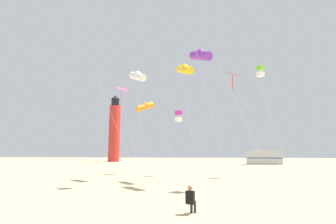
{
  "coord_description": "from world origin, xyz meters",
  "views": [
    {
      "loc": [
        0.72,
        -6.83,
        2.55
      ],
      "look_at": [
        -0.89,
        9.6,
        5.04
      ],
      "focal_mm": 27.94,
      "sensor_mm": 36.0,
      "label": 1
    }
  ],
  "objects_px": {
    "kite_diamond_rainbow": "(121,92)",
    "kite_box_magenta": "(179,116)",
    "kite_diamond_scarlet": "(233,78)",
    "rv_van_silver": "(264,157)",
    "kite_flyer_standing": "(191,199)",
    "lighthouse_distant": "(114,130)",
    "kite_tube_gold": "(185,69)",
    "kite_tube_white": "(138,76)",
    "kite_tube_orange": "(145,106)",
    "kite_box_lime": "(260,71)",
    "kite_tube_violet": "(201,55)"
  },
  "relations": [
    {
      "from": "kite_diamond_rainbow",
      "to": "kite_box_magenta",
      "type": "distance_m",
      "value": 9.77
    },
    {
      "from": "kite_diamond_scarlet",
      "to": "rv_van_silver",
      "type": "bearing_deg",
      "value": 72.95
    },
    {
      "from": "kite_flyer_standing",
      "to": "kite_box_magenta",
      "type": "relative_size",
      "value": 0.17
    },
    {
      "from": "lighthouse_distant",
      "to": "rv_van_silver",
      "type": "xyz_separation_m",
      "value": [
        33.6,
        -10.22,
        -6.45
      ]
    },
    {
      "from": "kite_flyer_standing",
      "to": "kite_box_magenta",
      "type": "height_order",
      "value": "kite_box_magenta"
    },
    {
      "from": "kite_flyer_standing",
      "to": "kite_diamond_rainbow",
      "type": "distance_m",
      "value": 11.22
    },
    {
      "from": "kite_diamond_rainbow",
      "to": "kite_tube_gold",
      "type": "distance_m",
      "value": 6.89
    },
    {
      "from": "kite_tube_white",
      "to": "kite_tube_gold",
      "type": "distance_m",
      "value": 4.69
    },
    {
      "from": "lighthouse_distant",
      "to": "rv_van_silver",
      "type": "relative_size",
      "value": 2.57
    },
    {
      "from": "kite_diamond_rainbow",
      "to": "kite_tube_white",
      "type": "relative_size",
      "value": 0.71
    },
    {
      "from": "kite_tube_orange",
      "to": "kite_flyer_standing",
      "type": "bearing_deg",
      "value": -73.66
    },
    {
      "from": "kite_flyer_standing",
      "to": "lighthouse_distant",
      "type": "relative_size",
      "value": 0.07
    },
    {
      "from": "kite_tube_orange",
      "to": "rv_van_silver",
      "type": "xyz_separation_m",
      "value": [
        19.5,
        23.63,
        -6.46
      ]
    },
    {
      "from": "kite_flyer_standing",
      "to": "kite_box_lime",
      "type": "distance_m",
      "value": 20.53
    },
    {
      "from": "kite_diamond_rainbow",
      "to": "kite_tube_white",
      "type": "height_order",
      "value": "kite_tube_white"
    },
    {
      "from": "kite_box_lime",
      "to": "lighthouse_distant",
      "type": "bearing_deg",
      "value": 126.34
    },
    {
      "from": "kite_diamond_rainbow",
      "to": "kite_tube_violet",
      "type": "xyz_separation_m",
      "value": [
        6.02,
        0.99,
        3.08
      ]
    },
    {
      "from": "kite_tube_gold",
      "to": "kite_diamond_scarlet",
      "type": "distance_m",
      "value": 6.5
    },
    {
      "from": "kite_diamond_scarlet",
      "to": "rv_van_silver",
      "type": "xyz_separation_m",
      "value": [
        10.97,
        35.78,
        -6.23
      ]
    },
    {
      "from": "kite_flyer_standing",
      "to": "kite_diamond_scarlet",
      "type": "bearing_deg",
      "value": -93.76
    },
    {
      "from": "kite_tube_violet",
      "to": "kite_box_lime",
      "type": "bearing_deg",
      "value": 49.53
    },
    {
      "from": "kite_diamond_rainbow",
      "to": "kite_box_lime",
      "type": "relative_size",
      "value": 0.65
    },
    {
      "from": "rv_van_silver",
      "to": "kite_tube_gold",
      "type": "bearing_deg",
      "value": -112.59
    },
    {
      "from": "kite_tube_violet",
      "to": "rv_van_silver",
      "type": "distance_m",
      "value": 37.45
    },
    {
      "from": "kite_tube_orange",
      "to": "kite_tube_violet",
      "type": "distance_m",
      "value": 12.34
    },
    {
      "from": "kite_box_lime",
      "to": "lighthouse_distant",
      "type": "distance_m",
      "value": 45.55
    },
    {
      "from": "kite_tube_gold",
      "to": "kite_tube_orange",
      "type": "bearing_deg",
      "value": 124.64
    },
    {
      "from": "kite_flyer_standing",
      "to": "kite_diamond_scarlet",
      "type": "height_order",
      "value": "kite_diamond_scarlet"
    },
    {
      "from": "kite_flyer_standing",
      "to": "kite_diamond_rainbow",
      "type": "relative_size",
      "value": 0.16
    },
    {
      "from": "kite_tube_white",
      "to": "kite_box_magenta",
      "type": "height_order",
      "value": "kite_tube_white"
    },
    {
      "from": "kite_tube_white",
      "to": "rv_van_silver",
      "type": "relative_size",
      "value": 1.6
    },
    {
      "from": "kite_tube_violet",
      "to": "kite_diamond_scarlet",
      "type": "bearing_deg",
      "value": -39.58
    },
    {
      "from": "kite_tube_orange",
      "to": "kite_diamond_rainbow",
      "type": "bearing_deg",
      "value": -88.32
    },
    {
      "from": "kite_tube_orange",
      "to": "kite_box_lime",
      "type": "distance_m",
      "value": 13.47
    },
    {
      "from": "kite_flyer_standing",
      "to": "kite_diamond_rainbow",
      "type": "xyz_separation_m",
      "value": [
        -5.23,
        7.62,
        6.36
      ]
    },
    {
      "from": "kite_box_lime",
      "to": "kite_tube_gold",
      "type": "bearing_deg",
      "value": -150.39
    },
    {
      "from": "kite_tube_orange",
      "to": "kite_diamond_scarlet",
      "type": "bearing_deg",
      "value": -54.93
    },
    {
      "from": "lighthouse_distant",
      "to": "rv_van_silver",
      "type": "bearing_deg",
      "value": -16.92
    },
    {
      "from": "kite_diamond_scarlet",
      "to": "kite_tube_gold",
      "type": "bearing_deg",
      "value": 125.69
    },
    {
      "from": "kite_tube_orange",
      "to": "kite_box_magenta",
      "type": "bearing_deg",
      "value": -29.82
    },
    {
      "from": "kite_tube_violet",
      "to": "lighthouse_distant",
      "type": "xyz_separation_m",
      "value": [
        -20.45,
        44.2,
        -2.21
      ]
    },
    {
      "from": "kite_box_lime",
      "to": "kite_box_magenta",
      "type": "bearing_deg",
      "value": 177.42
    },
    {
      "from": "kite_box_magenta",
      "to": "kite_tube_white",
      "type": "bearing_deg",
      "value": -134.18
    },
    {
      "from": "kite_tube_gold",
      "to": "kite_tube_violet",
      "type": "relative_size",
      "value": 0.99
    },
    {
      "from": "kite_box_magenta",
      "to": "kite_box_lime",
      "type": "bearing_deg",
      "value": -2.58
    },
    {
      "from": "kite_tube_orange",
      "to": "kite_box_magenta",
      "type": "distance_m",
      "value": 5.0
    },
    {
      "from": "kite_tube_white",
      "to": "kite_tube_orange",
      "type": "relative_size",
      "value": 1.22
    },
    {
      "from": "kite_tube_orange",
      "to": "kite_tube_gold",
      "type": "distance_m",
      "value": 9.02
    },
    {
      "from": "lighthouse_distant",
      "to": "kite_tube_violet",
      "type": "bearing_deg",
      "value": -65.17
    },
    {
      "from": "kite_tube_orange",
      "to": "kite_box_lime",
      "type": "bearing_deg",
      "value": -12.13
    }
  ]
}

